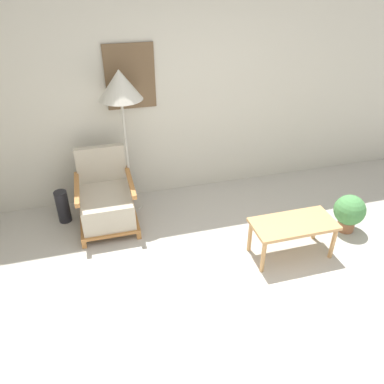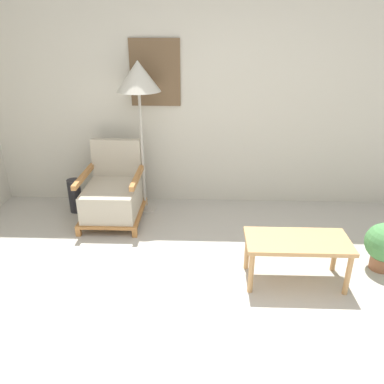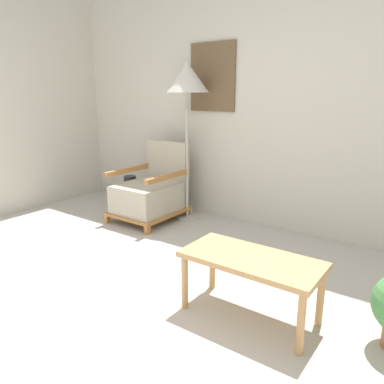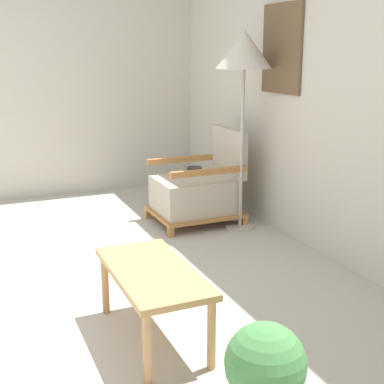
{
  "view_description": "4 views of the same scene",
  "coord_description": "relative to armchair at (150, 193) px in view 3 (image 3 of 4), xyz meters",
  "views": [
    {
      "loc": [
        -1.02,
        -1.91,
        2.67
      ],
      "look_at": [
        -0.12,
        1.37,
        0.55
      ],
      "focal_mm": 35.0,
      "sensor_mm": 36.0,
      "label": 1
    },
    {
      "loc": [
        0.01,
        -1.95,
        2.02
      ],
      "look_at": [
        -0.12,
        1.37,
        0.55
      ],
      "focal_mm": 35.0,
      "sensor_mm": 36.0,
      "label": 2
    },
    {
      "loc": [
        1.73,
        -1.18,
        1.38
      ],
      "look_at": [
        -0.12,
        1.37,
        0.55
      ],
      "focal_mm": 35.0,
      "sensor_mm": 36.0,
      "label": 3
    },
    {
      "loc": [
        3.3,
        -0.11,
        1.54
      ],
      "look_at": [
        -0.12,
        1.37,
        0.55
      ],
      "focal_mm": 50.0,
      "sensor_mm": 36.0,
      "label": 4
    }
  ],
  "objects": [
    {
      "name": "wall_back",
      "position": [
        1.01,
        0.59,
        1.05
      ],
      "size": [
        8.0,
        0.09,
        2.7
      ],
      "color": "beige",
      "rests_on": "ground_plane"
    },
    {
      "name": "ground_plane",
      "position": [
        1.02,
        -1.81,
        -0.3
      ],
      "size": [
        14.0,
        14.0,
        0.0
      ],
      "primitive_type": "plane",
      "color": "#B7B2A8"
    },
    {
      "name": "coffee_table",
      "position": [
        1.8,
        -1.07,
        0.05
      ],
      "size": [
        0.86,
        0.41,
        0.41
      ],
      "color": "tan",
      "rests_on": "ground_plane"
    },
    {
      "name": "floor_lamp",
      "position": [
        0.31,
        0.27,
        1.2
      ],
      "size": [
        0.47,
        0.47,
        1.71
      ],
      "color": "#B7B2A8",
      "rests_on": "ground_plane"
    },
    {
      "name": "vase",
      "position": [
        -0.5,
        0.18,
        -0.1
      ],
      "size": [
        0.15,
        0.15,
        0.4
      ],
      "primitive_type": "cylinder",
      "color": "black",
      "rests_on": "ground_plane"
    },
    {
      "name": "armchair",
      "position": [
        0.0,
        0.0,
        0.0
      ],
      "size": [
        0.65,
        0.76,
        0.85
      ],
      "color": "#B2753D",
      "rests_on": "ground_plane"
    }
  ]
}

